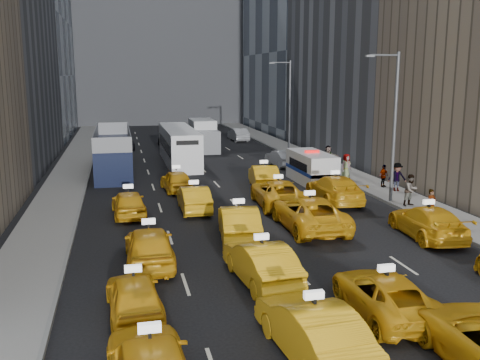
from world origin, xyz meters
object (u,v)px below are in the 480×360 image
object	(u,v)px
nypd_van	(311,168)
city_bus	(179,146)
box_truck	(204,136)
pedestrian_0	(431,204)
double_decker	(113,151)
taxi_1	(313,330)

from	to	relation	value
nypd_van	city_bus	world-z (taller)	city_bus
box_truck	pedestrian_0	distance (m)	30.71
pedestrian_0	double_decker	bearing A→B (deg)	116.88
taxi_1	city_bus	bearing A→B (deg)	-95.89
nypd_van	box_truck	size ratio (longest dim) A/B	0.81
taxi_1	nypd_van	world-z (taller)	nypd_van
double_decker	box_truck	bearing A→B (deg)	43.03
taxi_1	pedestrian_0	size ratio (longest dim) A/B	2.99
taxi_1	city_bus	xyz separation A→B (m)	(0.16, 33.86, 0.73)
double_decker	box_truck	size ratio (longest dim) A/B	1.73
nypd_van	city_bus	xyz separation A→B (m)	(-8.36, 10.80, 0.47)
taxi_1	nypd_van	bearing A→B (deg)	-115.89
pedestrian_0	box_truck	bearing A→B (deg)	89.60
box_truck	city_bus	bearing A→B (deg)	-120.40
pedestrian_0	nypd_van	bearing A→B (deg)	87.82
nypd_van	box_truck	world-z (taller)	box_truck
pedestrian_0	city_bus	bearing A→B (deg)	101.61
city_bus	pedestrian_0	distance (m)	24.71
nypd_van	pedestrian_0	distance (m)	11.68
nypd_van	city_bus	distance (m)	13.66
nypd_van	double_decker	bearing A→B (deg)	156.63
city_bus	box_truck	size ratio (longest dim) A/B	1.72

